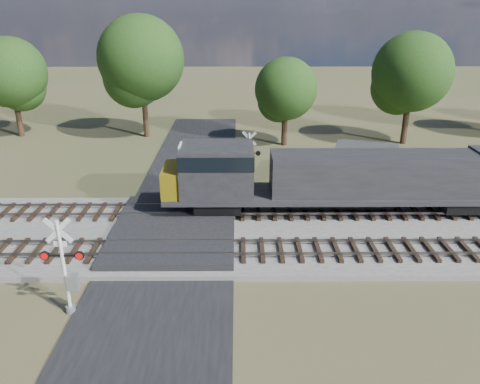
{
  "coord_description": "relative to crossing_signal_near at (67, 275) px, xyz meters",
  "views": [
    {
      "loc": [
        3.69,
        -23.99,
        12.58
      ],
      "look_at": [
        3.84,
        2.0,
        2.11
      ],
      "focal_mm": 35.0,
      "sensor_mm": 36.0,
      "label": 1
    }
  ],
  "objects": [
    {
      "name": "equipment_shed",
      "position": [
        16.42,
        14.7,
        -0.38
      ],
      "size": [
        5.5,
        5.5,
        3.02
      ],
      "rotation": [
        0.0,
        0.0,
        -0.29
      ],
      "color": "#4F3821",
      "rests_on": "ground"
    },
    {
      "name": "ground",
      "position": [
        3.54,
        6.88,
        -1.91
      ],
      "size": [
        160.0,
        160.0,
        0.0
      ],
      "primitive_type": "plane",
      "color": "#44502A",
      "rests_on": "ground"
    },
    {
      "name": "treeline",
      "position": [
        10.26,
        28.54,
        4.72
      ],
      "size": [
        82.19,
        10.5,
        11.85
      ],
      "color": "black",
      "rests_on": "ground"
    },
    {
      "name": "road",
      "position": [
        3.54,
        6.88,
        -1.87
      ],
      "size": [
        7.0,
        60.0,
        0.08
      ],
      "primitive_type": "cube",
      "color": "black",
      "rests_on": "ground"
    },
    {
      "name": "crossing_signal_far",
      "position": [
        8.0,
        15.36,
        -0.18
      ],
      "size": [
        1.67,
        0.45,
        4.17
      ],
      "rotation": [
        0.0,
        0.0,
        2.95
      ],
      "color": "silver",
      "rests_on": "ground"
    },
    {
      "name": "ballast_bed",
      "position": [
        13.54,
        7.38,
        -1.76
      ],
      "size": [
        140.0,
        10.0,
        0.3
      ],
      "primitive_type": "cube",
      "color": "gray",
      "rests_on": "ground"
    },
    {
      "name": "track_far",
      "position": [
        6.66,
        9.88,
        -1.5
      ],
      "size": [
        140.0,
        2.6,
        0.33
      ],
      "color": "black",
      "rests_on": "ballast_bed"
    },
    {
      "name": "crossing_panel",
      "position": [
        3.54,
        7.38,
        -1.6
      ],
      "size": [
        7.0,
        9.0,
        0.62
      ],
      "primitive_type": "cube",
      "color": "#262628",
      "rests_on": "ground"
    },
    {
      "name": "crossing_signal_near",
      "position": [
        0.0,
        0.0,
        0.0
      ],
      "size": [
        1.85,
        0.4,
        4.6
      ],
      "rotation": [
        0.0,
        0.0,
        -0.01
      ],
      "color": "silver",
      "rests_on": "ground"
    },
    {
      "name": "track_near",
      "position": [
        6.66,
        4.88,
        -1.5
      ],
      "size": [
        140.0,
        2.6,
        0.33
      ],
      "color": "black",
      "rests_on": "ballast_bed"
    }
  ]
}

